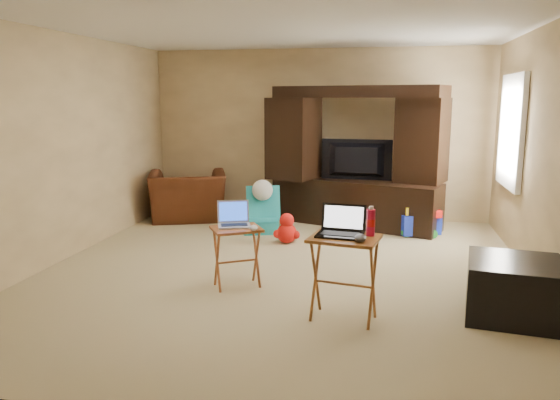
% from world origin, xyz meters
% --- Properties ---
extents(floor, '(5.50, 5.50, 0.00)m').
position_xyz_m(floor, '(0.00, 0.00, 0.00)').
color(floor, '#C1B485').
rests_on(floor, ground).
extents(ceiling, '(5.50, 5.50, 0.00)m').
position_xyz_m(ceiling, '(0.00, 0.00, 2.50)').
color(ceiling, silver).
rests_on(ceiling, ground).
extents(wall_back, '(5.00, 0.00, 5.00)m').
position_xyz_m(wall_back, '(0.00, 2.75, 1.25)').
color(wall_back, tan).
rests_on(wall_back, ground).
extents(wall_front, '(5.00, 0.00, 5.00)m').
position_xyz_m(wall_front, '(0.00, -2.75, 1.25)').
color(wall_front, tan).
rests_on(wall_front, ground).
extents(wall_left, '(0.00, 5.50, 5.50)m').
position_xyz_m(wall_left, '(-2.50, 0.00, 1.25)').
color(wall_left, tan).
rests_on(wall_left, ground).
extents(wall_right, '(0.00, 5.50, 5.50)m').
position_xyz_m(wall_right, '(2.50, 0.00, 1.25)').
color(wall_right, tan).
rests_on(wall_right, ground).
extents(window_pane, '(0.00, 1.20, 1.20)m').
position_xyz_m(window_pane, '(2.48, 1.55, 1.40)').
color(window_pane, white).
rests_on(window_pane, ground).
extents(window_frame, '(0.06, 1.14, 1.34)m').
position_xyz_m(window_frame, '(2.46, 1.55, 1.40)').
color(window_frame, white).
rests_on(window_frame, ground).
extents(entertainment_center, '(2.45, 1.36, 1.95)m').
position_xyz_m(entertainment_center, '(0.59, 2.29, 0.98)').
color(entertainment_center, black).
rests_on(entertainment_center, floor).
extents(television, '(1.00, 0.20, 0.57)m').
position_xyz_m(television, '(0.59, 2.24, 0.94)').
color(television, black).
rests_on(television, entertainment_center).
extents(recliner, '(1.36, 1.27, 0.71)m').
position_xyz_m(recliner, '(-1.87, 2.17, 0.36)').
color(recliner, '#4B2510').
rests_on(recliner, floor).
extents(child_rocker, '(0.60, 0.64, 0.61)m').
position_xyz_m(child_rocker, '(-0.64, 1.63, 0.31)').
color(child_rocker, teal).
rests_on(child_rocker, floor).
extents(plush_toy, '(0.35, 0.29, 0.39)m').
position_xyz_m(plush_toy, '(-0.18, 1.12, 0.19)').
color(plush_toy, red).
rests_on(plush_toy, floor).
extents(push_toy, '(0.64, 0.55, 0.40)m').
position_xyz_m(push_toy, '(1.47, 1.87, 0.20)').
color(push_toy, '#182EC2').
rests_on(push_toy, floor).
extents(ottoman, '(0.84, 0.84, 0.48)m').
position_xyz_m(ottoman, '(2.10, -0.80, 0.24)').
color(ottoman, black).
rests_on(ottoman, floor).
extents(tray_table_left, '(0.57, 0.54, 0.58)m').
position_xyz_m(tray_table_left, '(-0.35, -0.54, 0.29)').
color(tray_table_left, '#AB5229').
rests_on(tray_table_left, floor).
extents(tray_table_right, '(0.61, 0.52, 0.70)m').
position_xyz_m(tray_table_right, '(0.71, -1.14, 0.35)').
color(tray_table_right, '#9A5E25').
rests_on(tray_table_right, floor).
extents(laptop_left, '(0.37, 0.34, 0.24)m').
position_xyz_m(laptop_left, '(-0.38, -0.51, 0.70)').
color(laptop_left, '#A7A7AB').
rests_on(laptop_left, tray_table_left).
extents(laptop_right, '(0.40, 0.34, 0.24)m').
position_xyz_m(laptop_right, '(0.67, -1.12, 0.82)').
color(laptop_right, black).
rests_on(laptop_right, tray_table_right).
extents(mouse_left, '(0.10, 0.13, 0.05)m').
position_xyz_m(mouse_left, '(-0.17, -0.61, 0.61)').
color(mouse_left, silver).
rests_on(mouse_left, tray_table_left).
extents(mouse_right, '(0.10, 0.15, 0.06)m').
position_xyz_m(mouse_right, '(0.84, -1.26, 0.73)').
color(mouse_right, '#38393D').
rests_on(mouse_right, tray_table_right).
extents(water_bottle, '(0.07, 0.07, 0.22)m').
position_xyz_m(water_bottle, '(0.91, -1.06, 0.81)').
color(water_bottle, '#B40B29').
rests_on(water_bottle, tray_table_right).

